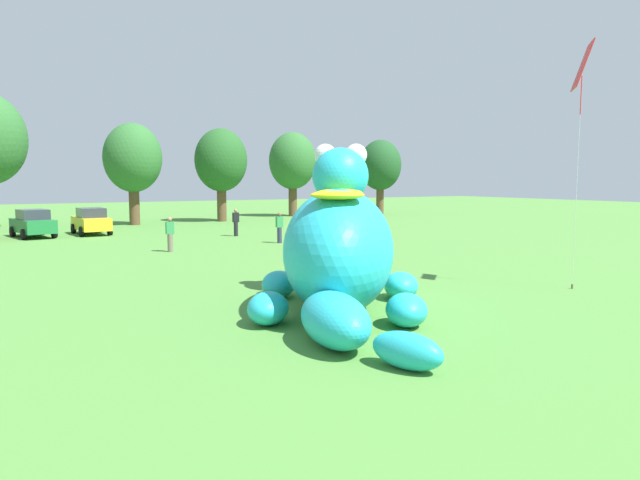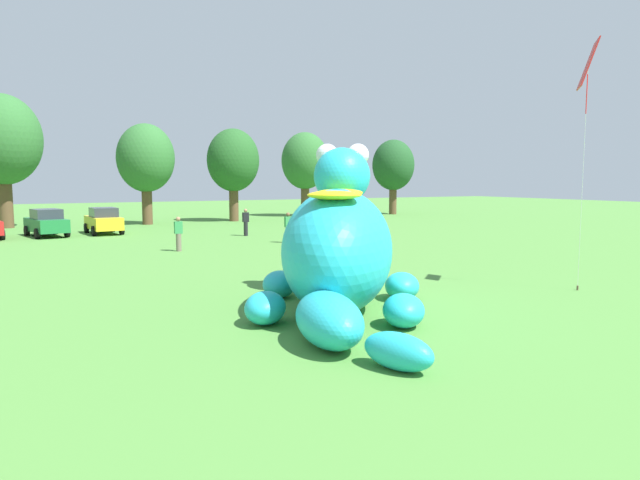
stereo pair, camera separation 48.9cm
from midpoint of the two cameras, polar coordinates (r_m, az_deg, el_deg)
The scene contains 13 objects.
ground_plane at distance 16.81m, azimuth 2.30°, elevation -6.12°, with size 160.00×160.00×0.00m, color #4C8438.
giant_inflatable_creature at distance 15.40m, azimuth 0.98°, elevation -0.83°, with size 6.30×8.97×4.64m.
car_green at distance 39.52m, azimuth -26.92°, elevation 1.48°, with size 2.55×4.36×1.72m.
car_yellow at distance 40.10m, azimuth -22.09°, elevation 1.74°, with size 2.16×4.21×1.72m.
tree_centre_left at distance 47.37m, azimuth -18.37°, elevation 7.68°, with size 4.45×4.45×7.90m.
tree_centre at distance 49.61m, azimuth -10.08°, elevation 7.75°, with size 4.41×4.41×7.83m.
tree_centre_right at distance 55.91m, azimuth -2.99°, elevation 7.79°, with size 4.55×4.55×8.08m.
tree_mid_right at distance 59.54m, azimuth 5.77°, elevation 7.35°, with size 4.28×4.28×7.59m.
spectator_mid_field at distance 28.00m, azimuth 1.91°, elevation 0.51°, with size 0.38×0.26×1.71m.
spectator_by_cars at distance 32.19m, azimuth -4.48°, elevation 1.21°, with size 0.38×0.26×1.71m.
spectator_wandering at distance 36.46m, azimuth -8.73°, elevation 1.72°, with size 0.38×0.26×1.71m.
spectator_far_side at distance 29.16m, azimuth -15.13°, elevation 0.52°, with size 0.38×0.26×1.71m.
tethered_flying_kite at distance 20.33m, azimuth 23.93°, elevation 15.19°, with size 1.13×1.13×7.79m.
Camera 1 is at (-8.92, -13.82, 3.53)m, focal length 32.25 mm.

